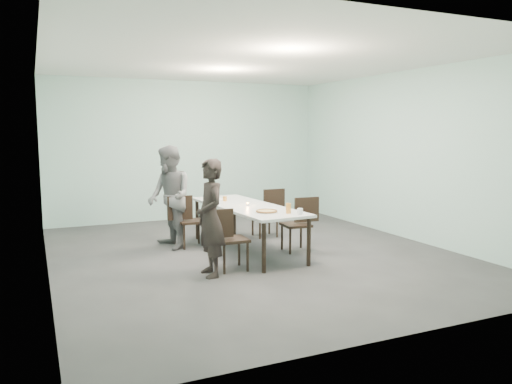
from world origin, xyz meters
name	(u,v)px	position (x,y,z in m)	size (l,w,h in m)	color
ground	(253,254)	(0.00, 0.00, 0.00)	(7.00, 7.00, 0.00)	#333335
room_shell	(253,125)	(0.00, 0.00, 2.03)	(6.02, 7.02, 3.01)	#A8D3CC
table	(247,209)	(-0.02, 0.21, 0.69)	(1.09, 2.66, 0.75)	white
chair_near_left	(226,235)	(-0.71, -0.70, 0.50)	(0.62, 0.43, 0.87)	black
chair_far_left	(187,217)	(-0.82, 0.87, 0.50)	(0.62, 0.44, 0.87)	black
chair_near_right	(300,220)	(0.78, -0.12, 0.50)	(0.63, 0.45, 0.87)	black
chair_far_right	(269,209)	(0.80, 1.10, 0.50)	(0.61, 0.43, 0.87)	black
diner_near	(210,218)	(-1.00, -0.85, 0.79)	(0.57, 0.38, 1.57)	black
diner_far	(169,197)	(-1.10, 0.92, 0.85)	(0.83, 0.65, 1.70)	slate
pizza	(267,211)	(-0.04, -0.58, 0.77)	(0.34, 0.34, 0.04)	white
side_plate	(272,209)	(0.19, -0.29, 0.76)	(0.18, 0.18, 0.01)	white
beer_glass	(288,208)	(0.22, -0.76, 0.82)	(0.08, 0.08, 0.15)	orange
water_tumbler	(300,211)	(0.33, -0.92, 0.80)	(0.08, 0.08, 0.09)	silver
tealight	(248,205)	(-0.03, 0.15, 0.77)	(0.06, 0.06, 0.05)	silver
amber_tumbler	(225,199)	(-0.17, 0.80, 0.79)	(0.07, 0.07, 0.08)	orange
menu	(215,199)	(-0.25, 1.08, 0.75)	(0.30, 0.22, 0.01)	silver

